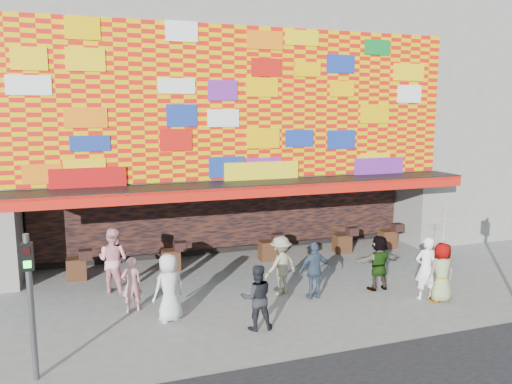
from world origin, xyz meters
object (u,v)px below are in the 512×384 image
ped_h (426,268)px  ped_i (113,260)px  ped_f (379,263)px  ped_g (442,272)px  ped_a (169,288)px  ped_c (257,297)px  parasol (445,226)px  ped_e (315,270)px  signal_left (30,291)px  ped_d (281,265)px  ped_b (132,284)px

ped_h → ped_i: 9.07m
ped_f → ped_g: bearing=129.1°
ped_a → ped_i: size_ratio=0.91×
ped_c → ped_g: (5.52, 0.05, 0.03)m
ped_h → parasol: (0.31, -0.29, 1.26)m
ped_h → ped_g: bearing=144.4°
ped_a → parasol: parasol is taller
ped_a → ped_e: 4.19m
signal_left → ped_d: signal_left is taller
ped_i → ped_c: bearing=165.1°
ped_a → ped_b: (-0.85, 0.91, -0.13)m
ped_b → ped_h: 8.20m
ped_g → ped_c: bearing=0.3°
ped_i → ped_h: bearing=-167.2°
ped_c → ped_f: ped_f is taller
ped_a → ped_b: size_ratio=1.17×
ped_h → ped_i: ped_i is taller
ped_e → ped_b: bearing=-9.3°
signal_left → ped_c: (4.95, 0.79, -1.04)m
signal_left → ped_b: bearing=53.5°
ped_f → ped_h: bearing=126.9°
ped_c → ped_h: (5.21, 0.34, 0.09)m
ped_c → ped_i: 4.97m
ped_c → ped_e: 2.64m
ped_f → ped_g: size_ratio=0.98×
ped_b → ped_f: (7.17, -0.67, 0.08)m
ped_d → ped_e: (0.79, -0.63, -0.04)m
ped_a → ped_d: bearing=170.9°
ped_i → ped_e: bearing=-168.7°
ped_g → ped_a: bearing=-9.0°
ped_f → ped_h: (0.84, -1.10, 0.07)m
signal_left → parasol: (10.46, 0.84, 0.31)m
ped_i → parasol: size_ratio=1.03×
ped_e → ped_h: bearing=158.9°
ped_a → ped_h: 7.21m
ped_g → ped_e: bearing=-22.6°
signal_left → ped_g: (10.46, 0.84, -1.01)m
ped_c → ped_i: bearing=-43.1°
ped_b → ped_c: bearing=132.2°
ped_a → ped_f: (6.32, 0.24, -0.05)m
ped_h → parasol: 1.33m
signal_left → ped_c: signal_left is taller
signal_left → ped_f: size_ratio=1.80×
ped_b → ped_i: ped_i is taller
ped_g → ped_i: size_ratio=0.87×
ped_a → signal_left: bearing=10.7°
ped_e → parasol: size_ratio=0.88×
ped_i → parasol: parasol is taller
ped_d → ped_i: size_ratio=0.89×
signal_left → ped_i: (1.77, 4.61, -0.89)m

